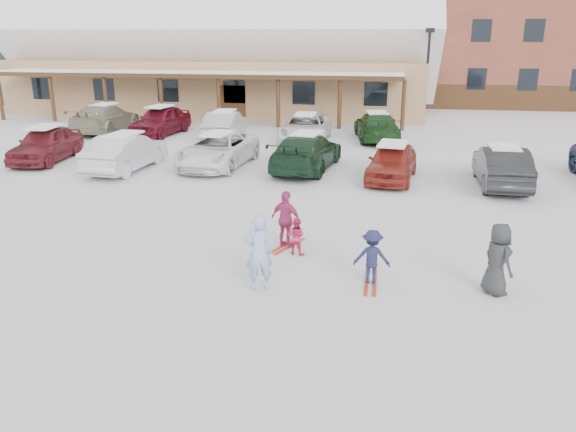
% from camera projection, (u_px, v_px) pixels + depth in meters
% --- Properties ---
extents(ground, '(160.00, 160.00, 0.00)m').
position_uv_depth(ground, '(268.00, 269.00, 13.19)').
color(ground, silver).
rests_on(ground, ground).
extents(day_lodge, '(29.12, 12.50, 10.38)m').
position_uv_depth(day_lodge, '(221.00, 54.00, 39.61)').
color(day_lodge, tan).
rests_on(day_lodge, ground).
extents(lamp_post, '(0.50, 0.25, 5.60)m').
position_uv_depth(lamp_post, '(427.00, 71.00, 33.24)').
color(lamp_post, black).
rests_on(lamp_post, ground).
extents(conifer_0, '(4.40, 4.40, 10.20)m').
position_uv_depth(conifer_0, '(17.00, 28.00, 43.66)').
color(conifer_0, black).
rests_on(conifer_0, ground).
extents(conifer_2, '(5.28, 5.28, 12.24)m').
position_uv_depth(conifer_2, '(54.00, 17.00, 55.19)').
color(conifer_2, black).
rests_on(conifer_2, ground).
extents(conifer_3, '(3.96, 3.96, 9.18)m').
position_uv_depth(conifer_3, '(425.00, 36.00, 51.94)').
color(conifer_3, black).
rests_on(conifer_3, ground).
extents(adult_skier, '(0.71, 0.59, 1.68)m').
position_uv_depth(adult_skier, '(259.00, 252.00, 11.90)').
color(adult_skier, '#98AAD9').
rests_on(adult_skier, ground).
extents(toddler_red, '(0.54, 0.46, 0.95)m').
position_uv_depth(toddler_red, '(296.00, 236.00, 13.93)').
color(toddler_red, '#C92851').
rests_on(toddler_red, ground).
extents(child_navy, '(0.80, 0.46, 1.24)m').
position_uv_depth(child_navy, '(372.00, 257.00, 12.24)').
color(child_navy, '#191C40').
rests_on(child_navy, ground).
extents(skis_child_navy, '(0.21, 1.40, 0.03)m').
position_uv_depth(skis_child_navy, '(371.00, 282.00, 12.43)').
color(skis_child_navy, '#B12F19').
rests_on(skis_child_navy, ground).
extents(child_magenta, '(0.95, 0.69, 1.49)m').
position_uv_depth(child_magenta, '(286.00, 219.00, 14.32)').
color(child_magenta, '#AC2F65').
rests_on(child_magenta, ground).
extents(skis_child_magenta, '(0.75, 1.36, 0.03)m').
position_uv_depth(skis_child_magenta, '(286.00, 246.00, 14.55)').
color(skis_child_magenta, '#B12F19').
rests_on(skis_child_magenta, ground).
extents(bystander_dark, '(0.79, 0.91, 1.56)m').
position_uv_depth(bystander_dark, '(498.00, 259.00, 11.71)').
color(bystander_dark, '#2A2B2D').
rests_on(bystander_dark, ground).
extents(parked_car_0, '(2.16, 4.54, 1.50)m').
position_uv_depth(parked_car_0, '(46.00, 144.00, 24.12)').
color(parked_car_0, maroon).
rests_on(parked_car_0, ground).
extents(parked_car_1, '(1.86, 4.60, 1.49)m').
position_uv_depth(parked_car_1, '(126.00, 152.00, 22.51)').
color(parked_car_1, silver).
rests_on(parked_car_1, ground).
extents(parked_car_2, '(2.75, 5.18, 1.39)m').
position_uv_depth(parked_car_2, '(218.00, 150.00, 23.19)').
color(parked_car_2, white).
rests_on(parked_car_2, ground).
extents(parked_car_3, '(2.71, 5.32, 1.48)m').
position_uv_depth(parked_car_3, '(306.00, 152.00, 22.62)').
color(parked_car_3, '#14301E').
rests_on(parked_car_3, ground).
extents(parked_car_4, '(2.18, 4.25, 1.39)m').
position_uv_depth(parked_car_4, '(392.00, 162.00, 21.06)').
color(parked_car_4, maroon).
rests_on(parked_car_4, ground).
extents(parked_car_5, '(1.64, 4.42, 1.45)m').
position_uv_depth(parked_car_5, '(501.00, 167.00, 20.14)').
color(parked_car_5, '#232325').
rests_on(parked_car_5, ground).
extents(parked_car_7, '(2.19, 5.34, 1.55)m').
position_uv_depth(parked_car_7, '(105.00, 118.00, 31.35)').
color(parked_car_7, gray).
rests_on(parked_car_7, ground).
extents(parked_car_8, '(2.40, 4.75, 1.55)m').
position_uv_depth(parked_car_8, '(160.00, 121.00, 30.50)').
color(parked_car_8, maroon).
rests_on(parked_car_8, ground).
extents(parked_car_9, '(1.82, 4.53, 1.46)m').
position_uv_depth(parked_car_9, '(225.00, 125.00, 29.30)').
color(parked_car_9, '#A9A7AD').
rests_on(parked_car_9, ground).
extents(parked_car_10, '(2.46, 5.14, 1.41)m').
position_uv_depth(parked_car_10, '(305.00, 128.00, 28.51)').
color(parked_car_10, white).
rests_on(parked_car_10, ground).
extents(parked_car_11, '(2.68, 5.17, 1.43)m').
position_uv_depth(parked_car_11, '(377.00, 126.00, 28.95)').
color(parked_car_11, '#193F19').
rests_on(parked_car_11, ground).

